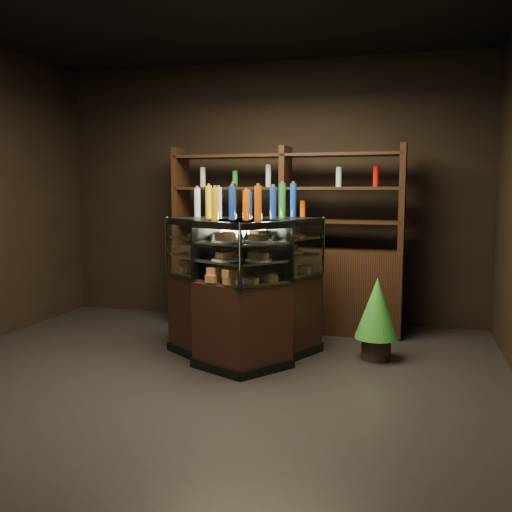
# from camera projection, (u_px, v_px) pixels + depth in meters

# --- Properties ---
(ground) EXTENTS (5.00, 5.00, 0.00)m
(ground) POSITION_uv_depth(u_px,v_px,m) (192.00, 387.00, 4.47)
(ground) COLOR black
(ground) RESTS_ON ground
(room_shell) EXTENTS (5.02, 5.02, 3.01)m
(room_shell) POSITION_uv_depth(u_px,v_px,m) (189.00, 135.00, 4.24)
(room_shell) COLOR black
(room_shell) RESTS_ON ground
(display_case) EXTENTS (1.46, 1.32, 1.29)m
(display_case) POSITION_uv_depth(u_px,v_px,m) (244.00, 312.00, 5.16)
(display_case) COLOR black
(display_case) RESTS_ON ground
(food_display) EXTENTS (1.11, 1.06, 0.40)m
(food_display) POSITION_uv_depth(u_px,v_px,m) (243.00, 254.00, 5.09)
(food_display) COLOR #DA954E
(food_display) RESTS_ON display_case
(bottles_top) EXTENTS (0.95, 0.92, 0.30)m
(bottles_top) POSITION_uv_depth(u_px,v_px,m) (243.00, 203.00, 5.04)
(bottles_top) COLOR #D8590A
(bottles_top) RESTS_ON display_case
(potted_conifer) EXTENTS (0.40, 0.40, 0.85)m
(potted_conifer) POSITION_uv_depth(u_px,v_px,m) (377.00, 307.00, 5.14)
(potted_conifer) COLOR black
(potted_conifer) RESTS_ON ground
(back_shelving) EXTENTS (2.55, 0.51, 2.00)m
(back_shelving) POSITION_uv_depth(u_px,v_px,m) (285.00, 275.00, 6.29)
(back_shelving) COLOR black
(back_shelving) RESTS_ON ground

